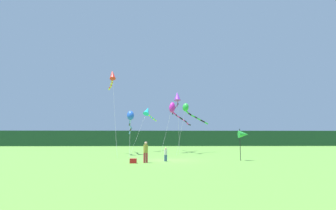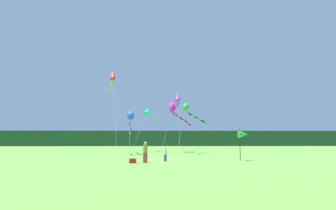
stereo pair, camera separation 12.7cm
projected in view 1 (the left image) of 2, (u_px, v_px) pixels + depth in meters
ground_plane at (170, 160)px, 24.60m from camera, size 120.00×120.00×0.00m
distant_treeline at (164, 138)px, 69.48m from camera, size 108.00×2.63×4.04m
person_adult at (146, 151)px, 22.23m from camera, size 0.39×0.39×1.79m
person_child at (166, 154)px, 23.60m from camera, size 0.27×0.27×1.23m
cooler_box at (133, 161)px, 21.80m from camera, size 0.57×0.39×0.38m
banner_flag_pole at (243, 135)px, 24.63m from camera, size 0.90×0.70×2.99m
kite_blue at (130, 118)px, 34.12m from camera, size 1.52×10.15×5.75m
kite_magenta at (174, 110)px, 38.23m from camera, size 5.03×9.04×7.42m
kite_cyan at (148, 112)px, 41.45m from camera, size 3.42×8.42×7.24m
kite_purple at (177, 98)px, 39.17m from camera, size 1.08×8.63×9.03m
kite_green at (189, 110)px, 35.89m from camera, size 5.33×6.71×6.88m
kite_red at (112, 76)px, 33.41m from camera, size 2.76×7.92×10.89m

